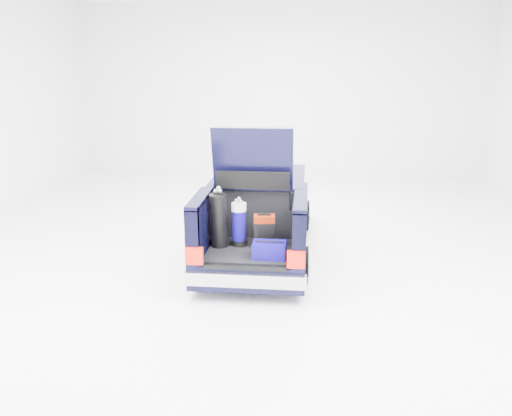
# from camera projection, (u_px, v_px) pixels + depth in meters

# --- Properties ---
(ground) EXTENTS (14.00, 14.00, 0.00)m
(ground) POSITION_uv_depth(u_px,v_px,m) (259.00, 252.00, 10.05)
(ground) COLOR white
(ground) RESTS_ON ground
(car) EXTENTS (1.87, 4.65, 2.47)m
(car) POSITION_uv_depth(u_px,v_px,m) (259.00, 216.00, 9.97)
(car) COLOR black
(car) RESTS_ON ground
(red_suitcase) EXTENTS (0.35, 0.24, 0.54)m
(red_suitcase) POSITION_uv_depth(u_px,v_px,m) (264.00, 231.00, 8.54)
(red_suitcase) COLOR maroon
(red_suitcase) RESTS_ON car
(black_golf_bag) EXTENTS (0.36, 0.38, 0.96)m
(black_golf_bag) POSITION_uv_depth(u_px,v_px,m) (219.00, 220.00, 8.49)
(black_golf_bag) COLOR black
(black_golf_bag) RESTS_ON car
(blue_golf_bag) EXTENTS (0.26, 0.26, 0.79)m
(blue_golf_bag) POSITION_uv_depth(u_px,v_px,m) (239.00, 224.00, 8.57)
(blue_golf_bag) COLOR black
(blue_golf_bag) RESTS_ON car
(blue_duffel) EXTENTS (0.50, 0.33, 0.26)m
(blue_duffel) POSITION_uv_depth(u_px,v_px,m) (269.00, 250.00, 8.10)
(blue_duffel) COLOR #0C0464
(blue_duffel) RESTS_ON car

